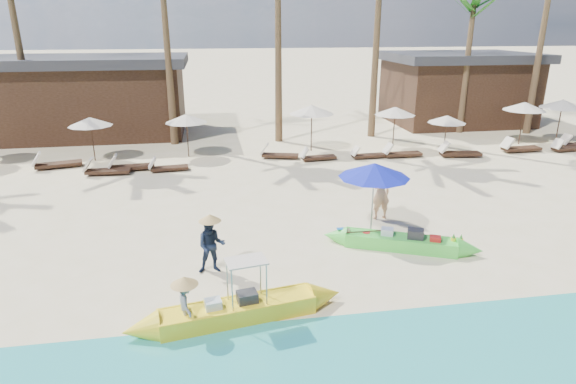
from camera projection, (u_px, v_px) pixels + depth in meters
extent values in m
plane|color=beige|center=(275.00, 265.00, 12.53)|extent=(240.00, 240.00, 0.00)
cube|color=#43CE3F|center=(400.00, 243.00, 13.42)|extent=(3.04, 1.80, 0.36)
cube|color=white|center=(400.00, 242.00, 13.41)|extent=(2.58, 1.47, 0.16)
cube|color=#262628|center=(415.00, 235.00, 13.24)|extent=(0.53, 0.48, 0.34)
cube|color=silver|center=(387.00, 233.00, 13.48)|extent=(0.42, 0.40, 0.27)
cube|color=red|center=(435.00, 240.00, 13.10)|extent=(0.36, 0.34, 0.21)
cylinder|color=red|center=(366.00, 234.00, 13.64)|extent=(0.21, 0.21, 0.09)
cylinder|color=#262628|center=(357.00, 234.00, 13.61)|extent=(0.19, 0.19, 0.08)
sphere|color=#C7BE7C|center=(348.00, 231.00, 13.71)|extent=(0.17, 0.17, 0.17)
cylinder|color=yellow|center=(453.00, 241.00, 13.10)|extent=(0.13, 0.13, 0.17)
cylinder|color=yellow|center=(461.00, 241.00, 13.06)|extent=(0.13, 0.13, 0.17)
cube|color=yellow|center=(238.00, 311.00, 10.18)|extent=(3.36, 1.23, 0.39)
cube|color=white|center=(238.00, 310.00, 10.17)|extent=(2.88, 0.97, 0.18)
cube|color=#262628|center=(247.00, 299.00, 10.16)|extent=(0.47, 0.40, 0.31)
cube|color=silver|center=(213.00, 306.00, 9.94)|extent=(0.38, 0.34, 0.27)
cube|color=beige|center=(246.00, 261.00, 9.86)|extent=(0.92, 0.70, 0.03)
imported|color=tan|center=(381.00, 193.00, 15.30)|extent=(0.67, 0.47, 1.73)
imported|color=#131D34|center=(211.00, 246.00, 11.98)|extent=(0.72, 0.56, 1.45)
imported|color=gray|center=(186.00, 302.00, 9.68)|extent=(0.48, 0.67, 0.94)
cylinder|color=#99999E|center=(372.00, 201.00, 14.03)|extent=(0.05, 0.05, 2.15)
cone|color=#121DA9|center=(374.00, 170.00, 13.72)|extent=(2.06, 2.06, 0.42)
cube|color=#3B2418|center=(59.00, 164.00, 21.00)|extent=(1.98, 1.04, 0.13)
cube|color=beige|center=(36.00, 159.00, 20.58)|extent=(0.56, 0.70, 0.55)
cylinder|color=#3B2418|center=(93.00, 140.00, 21.87)|extent=(0.05, 0.05, 1.95)
cone|color=beige|center=(90.00, 122.00, 21.59)|extent=(1.95, 1.95, 0.39)
cube|color=#3B2418|center=(108.00, 171.00, 20.06)|extent=(1.80, 0.65, 0.13)
cube|color=beige|center=(88.00, 164.00, 19.86)|extent=(0.42, 0.59, 0.52)
cube|color=#3B2418|center=(133.00, 167.00, 20.65)|extent=(1.84, 0.73, 0.13)
cube|color=beige|center=(112.00, 161.00, 20.36)|extent=(0.45, 0.61, 0.52)
cylinder|color=#3B2418|center=(187.00, 136.00, 22.56)|extent=(0.05, 0.05, 1.96)
cone|color=beige|center=(186.00, 118.00, 22.28)|extent=(1.96, 1.96, 0.39)
cube|color=#3B2418|center=(170.00, 168.00, 20.56)|extent=(1.61, 0.67, 0.11)
cube|color=beige|center=(152.00, 163.00, 20.29)|extent=(0.40, 0.54, 0.46)
cylinder|color=#3B2418|center=(311.00, 129.00, 23.54)|extent=(0.06, 0.06, 2.21)
cone|color=beige|center=(312.00, 109.00, 23.22)|extent=(2.21, 2.21, 0.44)
cube|color=#3B2418|center=(280.00, 155.00, 22.49)|extent=(1.77, 0.97, 0.12)
cube|color=beige|center=(264.00, 149.00, 22.46)|extent=(0.51, 0.62, 0.49)
cube|color=#3B2418|center=(319.00, 157.00, 22.17)|extent=(1.61, 0.64, 0.11)
cube|color=beige|center=(304.00, 152.00, 21.92)|extent=(0.39, 0.54, 0.46)
cylinder|color=#3B2418|center=(394.00, 128.00, 24.18)|extent=(0.05, 0.05, 2.02)
cone|color=beige|center=(395.00, 111.00, 23.89)|extent=(2.02, 2.02, 0.40)
cube|color=#3B2418|center=(368.00, 156.00, 22.51)|extent=(1.56, 0.59, 0.11)
cube|color=beige|center=(355.00, 151.00, 22.28)|extent=(0.37, 0.52, 0.45)
cube|color=#3B2418|center=(403.00, 154.00, 22.71)|extent=(1.75, 0.58, 0.12)
cube|color=beige|center=(388.00, 148.00, 22.48)|extent=(0.40, 0.57, 0.51)
cylinder|color=#3B2418|center=(445.00, 135.00, 23.15)|extent=(0.04, 0.04, 1.80)
cone|color=beige|center=(447.00, 119.00, 22.90)|extent=(1.80, 1.80, 0.36)
cube|color=#3B2418|center=(460.00, 153.00, 22.74)|extent=(1.94, 0.88, 0.13)
cube|color=beige|center=(444.00, 147.00, 22.63)|extent=(0.51, 0.66, 0.55)
cylinder|color=#3B2418|center=(522.00, 124.00, 24.91)|extent=(0.05, 0.05, 2.13)
cone|color=beige|center=(525.00, 106.00, 24.61)|extent=(2.13, 2.13, 0.43)
cube|color=#3B2418|center=(521.00, 149.00, 23.64)|extent=(1.90, 0.66, 0.13)
cube|color=beige|center=(507.00, 143.00, 23.38)|extent=(0.44, 0.62, 0.55)
cube|color=#3B2418|center=(568.00, 148.00, 23.78)|extent=(1.67, 0.71, 0.11)
cube|color=beige|center=(557.00, 144.00, 23.50)|extent=(0.42, 0.56, 0.47)
cylinder|color=#3B2418|center=(559.00, 122.00, 25.10)|extent=(0.06, 0.06, 2.23)
cone|color=beige|center=(563.00, 104.00, 24.79)|extent=(2.23, 2.23, 0.45)
cube|color=beige|center=(565.00, 139.00, 24.25)|extent=(0.42, 0.59, 0.52)
cone|color=brown|center=(17.00, 35.00, 23.18)|extent=(0.40, 0.40, 10.89)
cone|color=brown|center=(167.00, 44.00, 23.65)|extent=(0.40, 0.40, 10.08)
cone|color=brown|center=(278.00, 31.00, 24.06)|extent=(0.40, 0.40, 11.26)
cone|color=brown|center=(378.00, 11.00, 24.90)|extent=(0.40, 0.40, 13.16)
cone|color=brown|center=(467.00, 61.00, 26.69)|extent=(0.40, 0.40, 8.07)
cone|color=brown|center=(542.00, 37.00, 26.06)|extent=(0.40, 0.40, 10.64)
cube|color=#3B2418|center=(91.00, 101.00, 26.98)|extent=(10.00, 6.00, 3.80)
cube|color=#2D2D33|center=(86.00, 61.00, 26.27)|extent=(10.80, 6.60, 0.50)
cube|color=#3B2418|center=(456.00, 92.00, 30.35)|extent=(8.00, 6.00, 3.80)
cube|color=#2D2D33|center=(460.00, 57.00, 29.64)|extent=(8.80, 6.60, 0.50)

